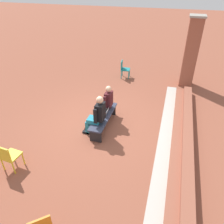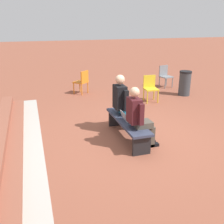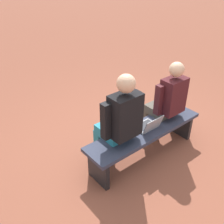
# 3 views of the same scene
# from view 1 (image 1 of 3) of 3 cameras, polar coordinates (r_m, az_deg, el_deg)

# --- Properties ---
(ground_plane) EXTENTS (60.00, 60.00, 0.00)m
(ground_plane) POSITION_cam_1_polar(r_m,az_deg,el_deg) (7.51, -3.81, -3.40)
(ground_plane) COLOR brown
(concrete_strip) EXTENTS (7.47, 0.40, 0.01)m
(concrete_strip) POSITION_cam_1_polar(r_m,az_deg,el_deg) (7.17, 13.69, -6.39)
(concrete_strip) COLOR #B7B2A8
(concrete_strip) RESTS_ON ground
(brick_steps) EXTENTS (6.67, 0.60, 0.30)m
(brick_steps) POSITION_cam_1_polar(r_m,az_deg,el_deg) (7.12, 18.22, -6.28)
(brick_steps) COLOR #93513D
(brick_steps) RESTS_ON ground
(brick_pillar_left_of_steps) EXTENTS (0.64, 0.64, 3.00)m
(brick_pillar_left_of_steps) POSITION_cam_1_polar(r_m,az_deg,el_deg) (10.31, 19.93, 14.45)
(brick_pillar_left_of_steps) COLOR #93513D
(brick_pillar_left_of_steps) RESTS_ON ground
(bench) EXTENTS (1.80, 0.44, 0.45)m
(bench) POSITION_cam_1_polar(r_m,az_deg,el_deg) (7.23, -2.21, -1.52)
(bench) COLOR #33384C
(bench) RESTS_ON ground
(person_student) EXTENTS (0.52, 0.65, 1.30)m
(person_student) POSITION_cam_1_polar(r_m,az_deg,el_deg) (7.43, -1.64, 2.68)
(person_student) COLOR #4C473D
(person_student) RESTS_ON ground
(person_adult) EXTENTS (0.56, 0.71, 1.38)m
(person_adult) POSITION_cam_1_polar(r_m,az_deg,el_deg) (6.71, -3.95, -0.68)
(person_adult) COLOR teal
(person_adult) RESTS_ON ground
(laptop) EXTENTS (0.32, 0.29, 0.21)m
(laptop) POSITION_cam_1_polar(r_m,az_deg,el_deg) (7.17, -2.05, -0.41)
(laptop) COLOR #9EA0A5
(laptop) RESTS_ON bench
(plastic_chair_by_pillar) EXTENTS (0.46, 0.46, 0.84)m
(plastic_chair_by_pillar) POSITION_cam_1_polar(r_m,az_deg,el_deg) (6.24, -25.46, -10.25)
(plastic_chair_by_pillar) COLOR gold
(plastic_chair_by_pillar) RESTS_ON ground
(plastic_chair_mid_courtyard) EXTENTS (0.46, 0.46, 0.84)m
(plastic_chair_mid_courtyard) POSITION_cam_1_polar(r_m,az_deg,el_deg) (10.86, 3.15, 11.39)
(plastic_chair_mid_courtyard) COLOR teal
(plastic_chair_mid_courtyard) RESTS_ON ground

